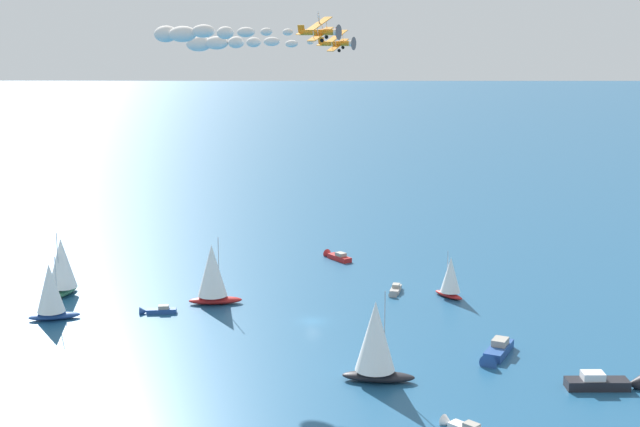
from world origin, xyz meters
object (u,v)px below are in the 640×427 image
object	(u,v)px
sailboat_outer_ring_a	(62,266)
biplane_wingman	(320,31)
motorboat_offshore	(608,383)
sailboat_far_stbd	(450,277)
sailboat_outer_ring_b	(50,291)
sailboat_inshore	(376,340)
motorboat_outer_ring_e	(463,427)
biplane_lead	(338,43)
motorboat_ahead	(336,256)
wingwalker_lead	(336,31)
motorboat_near_centre	(496,352)
motorboat_outer_ring_c	(156,311)
motorboat_trailing	(395,290)
sailboat_mid_cluster	(212,274)
wingwalker_wingman	(319,17)

from	to	relation	value
sailboat_outer_ring_a	biplane_wingman	size ratio (longest dim) A/B	1.70
motorboat_offshore	sailboat_outer_ring_a	world-z (taller)	sailboat_outer_ring_a
sailboat_far_stbd	sailboat_outer_ring_b	distance (m)	73.64
sailboat_inshore	motorboat_offshore	distance (m)	33.49
motorboat_outer_ring_e	biplane_lead	world-z (taller)	biplane_lead
motorboat_ahead	wingwalker_lead	world-z (taller)	wingwalker_lead
motorboat_near_centre	motorboat_outer_ring_c	world-z (taller)	motorboat_near_centre
motorboat_trailing	sailboat_outer_ring_b	distance (m)	64.46
motorboat_near_centre	motorboat_outer_ring_e	size ratio (longest dim) A/B	1.56
motorboat_outer_ring_e	sailboat_outer_ring_b	bearing A→B (deg)	-90.88
motorboat_near_centre	sailboat_far_stbd	distance (m)	32.09
sailboat_mid_cluster	biplane_wingman	xyz separation A→B (m)	(7.24, 28.81, 44.11)
motorboat_ahead	biplane_wingman	bearing A→B (deg)	29.54
motorboat_ahead	biplane_wingman	distance (m)	74.41
motorboat_near_centre	motorboat_offshore	size ratio (longest dim) A/B	1.01
motorboat_ahead	motorboat_outer_ring_e	distance (m)	88.73
sailboat_outer_ring_a	wingwalker_lead	size ratio (longest dim) A/B	8.42
motorboat_offshore	motorboat_trailing	bearing A→B (deg)	-117.59
sailboat_inshore	motorboat_outer_ring_e	xyz separation A→B (m)	(8.17, 17.45, -5.70)
sailboat_outer_ring_a	motorboat_outer_ring_c	size ratio (longest dim) A/B	2.06
wingwalker_lead	sailboat_far_stbd	bearing A→B (deg)	137.51
motorboat_offshore	sailboat_mid_cluster	world-z (taller)	sailboat_mid_cluster
motorboat_offshore	motorboat_ahead	bearing A→B (deg)	-119.91
biplane_wingman	motorboat_outer_ring_e	bearing A→B (deg)	62.83
wingwalker_wingman	biplane_wingman	bearing A→B (deg)	-169.80
wingwalker_lead	wingwalker_wingman	size ratio (longest dim) A/B	0.85
motorboat_near_centre	sailboat_mid_cluster	size ratio (longest dim) A/B	0.84
motorboat_offshore	wingwalker_wingman	world-z (taller)	wingwalker_wingman
motorboat_outer_ring_c	motorboat_outer_ring_e	bearing A→B (deg)	78.11
sailboat_outer_ring_a	wingwalker_lead	bearing A→B (deg)	115.65
sailboat_outer_ring_b	motorboat_outer_ring_e	bearing A→B (deg)	89.12
sailboat_far_stbd	motorboat_outer_ring_c	size ratio (longest dim) A/B	1.46
motorboat_ahead	sailboat_outer_ring_b	xyz separation A→B (m)	(64.02, -19.19, 4.59)
motorboat_outer_ring_c	motorboat_outer_ring_e	size ratio (longest dim) A/B	0.89
motorboat_trailing	motorboat_outer_ring_e	xyz separation A→B (m)	(49.03, 36.36, 0.01)
motorboat_offshore	sailboat_outer_ring_a	xyz separation A→B (m)	(11.69, -100.90, 4.96)
motorboat_ahead	biplane_lead	bearing A→B (deg)	32.31
sailboat_mid_cluster	wingwalker_wingman	size ratio (longest dim) A/B	7.23
sailboat_far_stbd	sailboat_outer_ring_b	xyz separation A→B (m)	(50.86, -53.25, 1.09)
motorboat_offshore	motorboat_trailing	size ratio (longest dim) A/B	1.56
motorboat_trailing	motorboat_outer_ring_e	distance (m)	61.04
sailboat_inshore	wingwalker_wingman	xyz separation A→B (m)	(-7.99, -15.12, 45.84)
motorboat_trailing	wingwalker_wingman	bearing A→B (deg)	6.58
sailboat_far_stbd	motorboat_outer_ring_c	world-z (taller)	sailboat_far_stbd
motorboat_near_centre	sailboat_far_stbd	bearing A→B (deg)	-141.96
motorboat_trailing	wingwalker_lead	distance (m)	51.82
sailboat_outer_ring_b	motorboat_ahead	bearing A→B (deg)	163.31
biplane_lead	wingwalker_wingman	size ratio (longest dim) A/B	4.22
motorboat_offshore	sailboat_outer_ring_b	world-z (taller)	sailboat_outer_ring_b
biplane_wingman	motorboat_near_centre	bearing A→B (deg)	111.16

